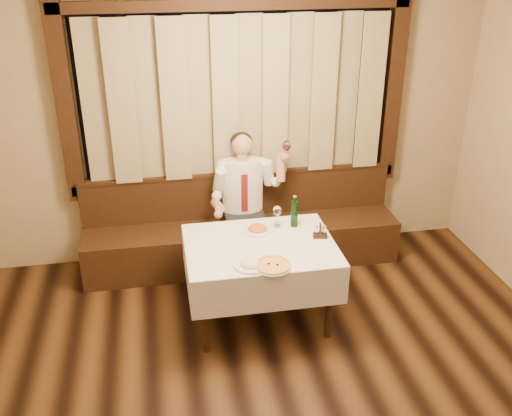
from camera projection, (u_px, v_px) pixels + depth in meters
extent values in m
cube|color=silver|center=(336.00, 18.00, 2.43)|extent=(5.00, 6.00, 0.01)
cube|color=tan|center=(236.00, 125.00, 5.69)|extent=(5.00, 0.01, 2.80)
cube|color=black|center=(236.00, 96.00, 5.54)|extent=(3.00, 0.02, 1.60)
cube|color=orange|center=(166.00, 130.00, 5.55)|extent=(0.50, 0.01, 0.40)
cube|color=black|center=(238.00, 178.00, 5.88)|extent=(3.30, 0.12, 0.10)
cube|color=black|center=(235.00, 4.00, 5.14)|extent=(3.30, 0.12, 0.10)
cube|color=black|center=(65.00, 105.00, 5.25)|extent=(0.16, 0.12, 1.90)
cube|color=black|center=(393.00, 90.00, 5.77)|extent=(0.16, 0.12, 1.90)
cube|color=#877A57|center=(238.00, 99.00, 5.46)|extent=(2.90, 0.08, 1.55)
cube|color=black|center=(243.00, 243.00, 5.92)|extent=(3.20, 0.60, 0.45)
cube|color=black|center=(238.00, 194.00, 5.94)|extent=(3.20, 0.12, 0.45)
cube|color=black|center=(238.00, 173.00, 5.83)|extent=(3.20, 0.14, 0.04)
cylinder|color=black|center=(205.00, 315.00, 4.58)|extent=(0.06, 0.06, 0.71)
cylinder|color=black|center=(330.00, 302.00, 4.75)|extent=(0.06, 0.06, 0.71)
cylinder|color=black|center=(197.00, 268.00, 5.24)|extent=(0.06, 0.06, 0.71)
cylinder|color=black|center=(307.00, 257.00, 5.41)|extent=(0.06, 0.06, 0.71)
cube|color=black|center=(260.00, 247.00, 4.83)|extent=(1.20, 0.90, 0.04)
cube|color=silver|center=(260.00, 244.00, 4.82)|extent=(1.26, 0.96, 0.01)
cube|color=silver|center=(272.00, 293.00, 4.47)|extent=(1.26, 0.01, 0.35)
cube|color=silver|center=(251.00, 236.00, 5.32)|extent=(1.26, 0.01, 0.35)
cube|color=silver|center=(187.00, 269.00, 4.79)|extent=(0.01, 0.96, 0.35)
cube|color=silver|center=(331.00, 255.00, 5.00)|extent=(0.01, 0.96, 0.35)
cylinder|color=white|center=(273.00, 266.00, 4.48)|extent=(0.30, 0.30, 0.01)
cylinder|color=#C7501D|center=(273.00, 265.00, 4.48)|extent=(0.28, 0.28, 0.01)
torus|color=tan|center=(273.00, 265.00, 4.48)|extent=(0.29, 0.29, 0.02)
sphere|color=black|center=(269.00, 264.00, 4.49)|extent=(0.02, 0.02, 0.02)
sphere|color=black|center=(277.00, 265.00, 4.47)|extent=(0.02, 0.02, 0.02)
cylinder|color=white|center=(257.00, 230.00, 5.03)|extent=(0.28, 0.28, 0.02)
ellipsoid|color=#B8391D|center=(257.00, 225.00, 5.01)|extent=(0.17, 0.17, 0.08)
cylinder|color=white|center=(250.00, 265.00, 4.50)|extent=(0.27, 0.27, 0.02)
ellipsoid|color=#D0C586|center=(250.00, 260.00, 4.48)|extent=(0.16, 0.16, 0.07)
cylinder|color=#0D3E13|center=(294.00, 214.00, 5.07)|extent=(0.06, 0.06, 0.24)
cylinder|color=#0D3E13|center=(295.00, 200.00, 5.01)|extent=(0.03, 0.03, 0.06)
cylinder|color=silver|center=(295.00, 196.00, 4.99)|extent=(0.03, 0.03, 0.01)
cylinder|color=white|center=(277.00, 226.00, 5.11)|extent=(0.07, 0.07, 0.01)
cylinder|color=white|center=(277.00, 221.00, 5.08)|extent=(0.01, 0.01, 0.11)
ellipsoid|color=white|center=(277.00, 211.00, 5.04)|extent=(0.08, 0.08, 0.09)
cube|color=black|center=(320.00, 235.00, 4.92)|extent=(0.13, 0.08, 0.04)
cube|color=black|center=(320.00, 229.00, 4.89)|extent=(0.03, 0.06, 0.09)
cylinder|color=white|center=(316.00, 231.00, 4.90)|extent=(0.03, 0.03, 0.07)
cylinder|color=silver|center=(316.00, 227.00, 4.88)|extent=(0.03, 0.03, 0.01)
cylinder|color=white|center=(324.00, 231.00, 4.90)|extent=(0.03, 0.03, 0.07)
cylinder|color=silver|center=(325.00, 227.00, 4.88)|extent=(0.03, 0.03, 0.01)
cube|color=black|center=(245.00, 222.00, 5.68)|extent=(0.39, 0.44, 0.16)
cube|color=black|center=(238.00, 260.00, 5.61)|extent=(0.11, 0.12, 0.45)
cube|color=black|center=(259.00, 258.00, 5.64)|extent=(0.11, 0.12, 0.45)
ellipsoid|color=white|center=(242.00, 185.00, 5.67)|extent=(0.41, 0.25, 0.53)
cube|color=maroon|center=(245.00, 193.00, 5.56)|extent=(0.06, 0.01, 0.39)
cylinder|color=tan|center=(242.00, 157.00, 5.53)|extent=(0.10, 0.10, 0.08)
sphere|color=tan|center=(242.00, 144.00, 5.48)|extent=(0.20, 0.20, 0.20)
ellipsoid|color=black|center=(241.00, 140.00, 5.49)|extent=(0.21, 0.21, 0.16)
sphere|color=white|center=(222.00, 166.00, 5.54)|extent=(0.13, 0.13, 0.13)
sphere|color=white|center=(262.00, 164.00, 5.60)|extent=(0.13, 0.13, 0.13)
sphere|color=tan|center=(218.00, 215.00, 5.31)|extent=(0.08, 0.08, 0.08)
sphere|color=tan|center=(285.00, 156.00, 5.43)|extent=(0.09, 0.09, 0.09)
cylinder|color=white|center=(286.00, 153.00, 5.39)|extent=(0.01, 0.01, 0.11)
ellipsoid|color=white|center=(286.00, 145.00, 5.36)|extent=(0.08, 0.08, 0.10)
ellipsoid|color=#4C070F|center=(286.00, 147.00, 5.36)|extent=(0.06, 0.06, 0.06)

